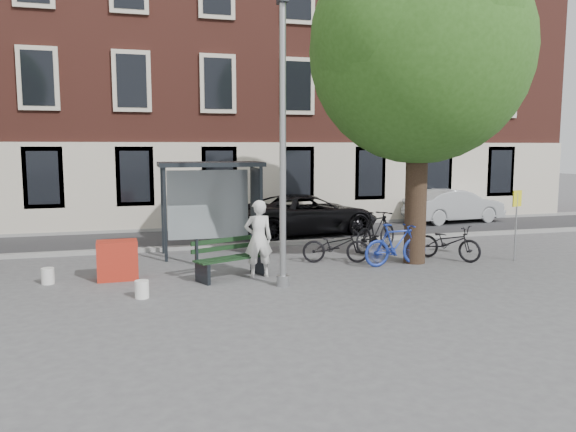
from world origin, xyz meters
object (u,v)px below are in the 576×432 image
(bike_c, at_px, (448,242))
(painter, at_px, (258,239))
(bus_shelter, at_px, (224,187))
(bike_b, at_px, (396,244))
(red_stand, at_px, (117,260))
(lamppost, at_px, (283,159))
(notice_sign, at_px, (517,210))
(bike_a, at_px, (336,245))
(bench, at_px, (230,260))
(car_dark, at_px, (307,214))
(car_silver, at_px, (454,206))
(bike_d, at_px, (376,231))

(bike_c, bearing_deg, painter, 151.83)
(bus_shelter, xyz_separation_m, bike_b, (3.98, -2.81, -1.37))
(red_stand, bearing_deg, lamppost, -25.06)
(bus_shelter, bearing_deg, notice_sign, -23.21)
(bike_a, relative_size, red_stand, 1.94)
(lamppost, distance_m, bench, 2.78)
(painter, bearing_deg, car_dark, -117.71)
(bike_a, bearing_deg, bike_b, -103.77)
(car_silver, bearing_deg, lamppost, 124.71)
(red_stand, bearing_deg, notice_sign, -3.72)
(bus_shelter, bearing_deg, car_silver, 22.52)
(bike_a, distance_m, bike_c, 3.11)
(bench, height_order, notice_sign, notice_sign)
(bike_d, relative_size, red_stand, 2.20)
(bike_c, bearing_deg, bike_d, 95.25)
(car_dark, xyz_separation_m, notice_sign, (3.93, -5.94, 0.67))
(bus_shelter, height_order, notice_sign, bus_shelter)
(lamppost, height_order, notice_sign, lamppost)
(bench, xyz_separation_m, bike_d, (4.68, 2.16, 0.18))
(lamppost, xyz_separation_m, notice_sign, (6.69, 0.97, -1.41))
(painter, xyz_separation_m, bike_b, (3.69, 0.30, -0.36))
(bike_c, height_order, car_silver, car_silver)
(bike_b, height_order, car_dark, car_dark)
(bike_b, height_order, notice_sign, notice_sign)
(bike_d, bearing_deg, bike_c, -172.00)
(car_dark, height_order, red_stand, car_dark)
(painter, xyz_separation_m, bike_d, (4.02, 2.25, -0.31))
(car_dark, height_order, car_silver, car_dark)
(notice_sign, bearing_deg, bike_b, 159.46)
(bike_c, bearing_deg, lamppost, 162.99)
(bus_shelter, bearing_deg, bench, -97.07)
(bus_shelter, height_order, car_silver, bus_shelter)
(bike_d, distance_m, car_silver, 7.60)
(bench, height_order, bike_a, bike_a)
(bike_c, relative_size, notice_sign, 0.96)
(bus_shelter, height_order, bike_a, bus_shelter)
(painter, relative_size, car_silver, 0.44)
(bus_shelter, distance_m, notice_sign, 7.96)
(car_silver, bearing_deg, bus_shelter, 105.96)
(bench, bearing_deg, painter, -30.79)
(red_stand, bearing_deg, bike_a, 4.38)
(lamppost, xyz_separation_m, car_dark, (2.76, 6.91, -2.08))
(lamppost, bearing_deg, bench, 131.94)
(bench, distance_m, bike_d, 5.15)
(lamppost, distance_m, bike_d, 5.39)
(painter, height_order, bike_b, painter)
(bike_c, bearing_deg, red_stand, 145.25)
(bike_a, relative_size, bike_b, 0.95)
(painter, relative_size, car_dark, 0.36)
(bike_a, xyz_separation_m, car_silver, (7.41, 6.20, 0.22))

